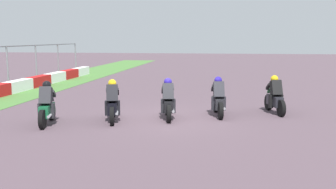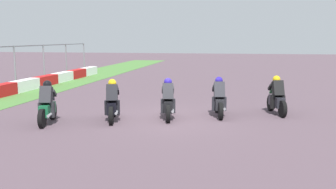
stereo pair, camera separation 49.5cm
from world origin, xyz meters
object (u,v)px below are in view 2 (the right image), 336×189
Objects in this scene: rider_lane_a at (277,98)px; rider_lane_b at (219,100)px; rider_lane_e at (47,106)px; rider_lane_d at (112,104)px; rider_lane_c at (168,102)px.

rider_lane_a is 2.38m from rider_lane_b.
rider_lane_e is at bearing 98.32° from rider_lane_a.
rider_lane_d is at bearing -80.77° from rider_lane_e.
rider_lane_d is (-0.71, 1.92, 0.00)m from rider_lane_c.
rider_lane_e is at bearing 100.08° from rider_lane_c.
rider_lane_b is 4.05m from rider_lane_d.
rider_lane_b and rider_lane_c have the same top height.
rider_lane_b is (-0.85, 2.22, 0.00)m from rider_lane_a.
rider_lane_c is 2.04m from rider_lane_d.
rider_lane_b is 6.31m from rider_lane_e.
rider_lane_a and rider_lane_c have the same top height.
rider_lane_a is at bearing -77.80° from rider_lane_b.
rider_lane_d and rider_lane_e have the same top height.
rider_lane_b is at bearing -80.74° from rider_lane_e.
rider_lane_e is at bearing 97.48° from rider_lane_d.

